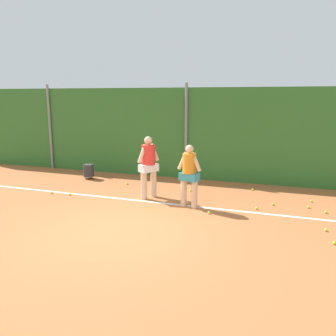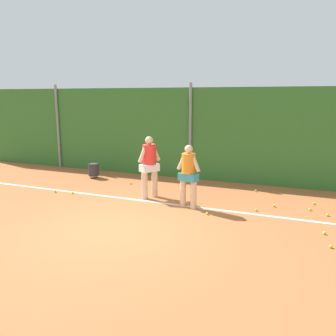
{
  "view_description": "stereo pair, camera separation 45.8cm",
  "coord_description": "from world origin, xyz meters",
  "px_view_note": "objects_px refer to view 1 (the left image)",
  "views": [
    {
      "loc": [
        3.23,
        -6.22,
        2.79
      ],
      "look_at": [
        0.31,
        2.24,
        0.93
      ],
      "focal_mm": 37.26,
      "sensor_mm": 36.0,
      "label": 1
    },
    {
      "loc": [
        3.66,
        -6.06,
        2.79
      ],
      "look_at": [
        0.31,
        2.24,
        0.93
      ],
      "focal_mm": 37.26,
      "sensor_mm": 36.0,
      "label": 2
    }
  ],
  "objects_px": {
    "tennis_ball_5": "(308,207)",
    "tennis_ball_10": "(127,184)",
    "tennis_ball_13": "(334,243)",
    "tennis_ball_11": "(70,194)",
    "player_foreground_near": "(189,173)",
    "tennis_ball_4": "(326,230)",
    "tennis_ball_12": "(209,213)",
    "tennis_ball_7": "(52,193)",
    "tennis_ball_0": "(253,189)",
    "ball_hopper": "(89,170)",
    "tennis_ball_1": "(256,208)",
    "tennis_ball_6": "(190,191)",
    "tennis_ball_2": "(273,204)",
    "tennis_ball_3": "(326,212)",
    "tennis_ball_8": "(311,201)",
    "player_midcourt": "(149,164)"
  },
  "relations": [
    {
      "from": "tennis_ball_5",
      "to": "tennis_ball_13",
      "type": "xyz_separation_m",
      "value": [
        0.37,
        -2.19,
        0.0
      ]
    },
    {
      "from": "tennis_ball_0",
      "to": "tennis_ball_8",
      "type": "bearing_deg",
      "value": -23.5
    },
    {
      "from": "tennis_ball_8",
      "to": "tennis_ball_11",
      "type": "height_order",
      "value": "same"
    },
    {
      "from": "tennis_ball_0",
      "to": "tennis_ball_11",
      "type": "distance_m",
      "value": 5.39
    },
    {
      "from": "player_midcourt",
      "to": "tennis_ball_6",
      "type": "height_order",
      "value": "player_midcourt"
    },
    {
      "from": "player_midcourt",
      "to": "tennis_ball_13",
      "type": "relative_size",
      "value": 26.04
    },
    {
      "from": "tennis_ball_6",
      "to": "tennis_ball_8",
      "type": "bearing_deg",
      "value": 0.66
    },
    {
      "from": "tennis_ball_5",
      "to": "tennis_ball_10",
      "type": "distance_m",
      "value": 5.42
    },
    {
      "from": "player_midcourt",
      "to": "tennis_ball_4",
      "type": "height_order",
      "value": "player_midcourt"
    },
    {
      "from": "tennis_ball_0",
      "to": "tennis_ball_13",
      "type": "distance_m",
      "value": 3.94
    },
    {
      "from": "tennis_ball_1",
      "to": "tennis_ball_10",
      "type": "bearing_deg",
      "value": 163.61
    },
    {
      "from": "ball_hopper",
      "to": "tennis_ball_11",
      "type": "height_order",
      "value": "ball_hopper"
    },
    {
      "from": "tennis_ball_1",
      "to": "tennis_ball_3",
      "type": "height_order",
      "value": "same"
    },
    {
      "from": "tennis_ball_4",
      "to": "tennis_ball_0",
      "type": "bearing_deg",
      "value": 122.42
    },
    {
      "from": "player_midcourt",
      "to": "tennis_ball_5",
      "type": "bearing_deg",
      "value": 127.19
    },
    {
      "from": "tennis_ball_13",
      "to": "tennis_ball_3",
      "type": "bearing_deg",
      "value": 89.44
    },
    {
      "from": "tennis_ball_1",
      "to": "tennis_ball_7",
      "type": "distance_m",
      "value": 5.78
    },
    {
      "from": "tennis_ball_5",
      "to": "tennis_ball_7",
      "type": "relative_size",
      "value": 1.0
    },
    {
      "from": "tennis_ball_4",
      "to": "tennis_ball_5",
      "type": "relative_size",
      "value": 1.0
    },
    {
      "from": "tennis_ball_5",
      "to": "tennis_ball_4",
      "type": "bearing_deg",
      "value": -79.75
    },
    {
      "from": "tennis_ball_0",
      "to": "tennis_ball_7",
      "type": "height_order",
      "value": "same"
    },
    {
      "from": "tennis_ball_6",
      "to": "ball_hopper",
      "type": "bearing_deg",
      "value": 172.98
    },
    {
      "from": "tennis_ball_6",
      "to": "tennis_ball_10",
      "type": "bearing_deg",
      "value": 176.11
    },
    {
      "from": "tennis_ball_5",
      "to": "tennis_ball_12",
      "type": "bearing_deg",
      "value": -151.25
    },
    {
      "from": "player_midcourt",
      "to": "tennis_ball_13",
      "type": "xyz_separation_m",
      "value": [
        4.53,
        -1.74,
        -0.93
      ]
    },
    {
      "from": "tennis_ball_8",
      "to": "tennis_ball_11",
      "type": "relative_size",
      "value": 1.0
    },
    {
      "from": "tennis_ball_2",
      "to": "tennis_ball_10",
      "type": "height_order",
      "value": "same"
    },
    {
      "from": "player_foreground_near",
      "to": "tennis_ball_4",
      "type": "bearing_deg",
      "value": 1.65
    },
    {
      "from": "tennis_ball_11",
      "to": "player_foreground_near",
      "type": "bearing_deg",
      "value": 1.29
    },
    {
      "from": "tennis_ball_3",
      "to": "tennis_ball_8",
      "type": "xyz_separation_m",
      "value": [
        -0.29,
        0.86,
        0.0
      ]
    },
    {
      "from": "tennis_ball_10",
      "to": "tennis_ball_11",
      "type": "relative_size",
      "value": 1.0
    },
    {
      "from": "tennis_ball_0",
      "to": "ball_hopper",
      "type": "bearing_deg",
      "value": -177.16
    },
    {
      "from": "tennis_ball_6",
      "to": "tennis_ball_7",
      "type": "xyz_separation_m",
      "value": [
        -3.75,
        -1.54,
        0.0
      ]
    },
    {
      "from": "tennis_ball_6",
      "to": "tennis_ball_8",
      "type": "relative_size",
      "value": 1.0
    },
    {
      "from": "tennis_ball_4",
      "to": "tennis_ball_11",
      "type": "xyz_separation_m",
      "value": [
        -6.68,
        0.57,
        0.0
      ]
    },
    {
      "from": "tennis_ball_2",
      "to": "tennis_ball_12",
      "type": "xyz_separation_m",
      "value": [
        -1.43,
        -1.21,
        0.0
      ]
    },
    {
      "from": "tennis_ball_2",
      "to": "tennis_ball_8",
      "type": "relative_size",
      "value": 1.0
    },
    {
      "from": "tennis_ball_0",
      "to": "player_foreground_near",
      "type": "bearing_deg",
      "value": -122.84
    },
    {
      "from": "tennis_ball_7",
      "to": "tennis_ball_8",
      "type": "height_order",
      "value": "same"
    },
    {
      "from": "tennis_ball_0",
      "to": "tennis_ball_10",
      "type": "xyz_separation_m",
      "value": [
        -3.87,
        -0.59,
        0.0
      ]
    },
    {
      "from": "tennis_ball_1",
      "to": "tennis_ball_11",
      "type": "height_order",
      "value": "same"
    },
    {
      "from": "ball_hopper",
      "to": "tennis_ball_6",
      "type": "relative_size",
      "value": 7.78
    },
    {
      "from": "tennis_ball_5",
      "to": "tennis_ball_10",
      "type": "xyz_separation_m",
      "value": [
        -5.37,
        0.68,
        0.0
      ]
    },
    {
      "from": "tennis_ball_1",
      "to": "tennis_ball_3",
      "type": "distance_m",
      "value": 1.64
    },
    {
      "from": "tennis_ball_3",
      "to": "tennis_ball_6",
      "type": "xyz_separation_m",
      "value": [
        -3.62,
        0.83,
        0.0
      ]
    },
    {
      "from": "player_midcourt",
      "to": "tennis_ball_10",
      "type": "height_order",
      "value": "player_midcourt"
    },
    {
      "from": "tennis_ball_7",
      "to": "tennis_ball_12",
      "type": "bearing_deg",
      "value": -2.98
    },
    {
      "from": "player_midcourt",
      "to": "ball_hopper",
      "type": "xyz_separation_m",
      "value": [
        -2.81,
        1.45,
        -0.67
      ]
    },
    {
      "from": "tennis_ball_2",
      "to": "tennis_ball_11",
      "type": "relative_size",
      "value": 1.0
    },
    {
      "from": "tennis_ball_11",
      "to": "tennis_ball_13",
      "type": "distance_m",
      "value": 6.88
    }
  ]
}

